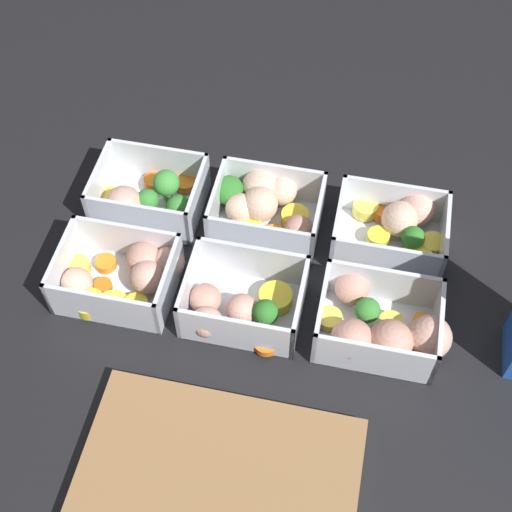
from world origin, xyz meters
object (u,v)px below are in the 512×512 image
container_far_center (239,305)px  container_far_left (382,328)px  container_near_center (263,206)px  container_near_left (399,227)px  container_far_right (125,276)px  container_near_right (148,197)px

container_far_center → container_far_left: bearing=-179.3°
container_near_center → container_far_left: same height
container_near_left → container_far_center: (0.17, 0.15, -0.00)m
container_far_center → container_far_right: same height
container_far_left → container_far_right: bearing=-2.0°
container_near_center → container_near_right: (0.15, 0.02, 0.00)m
container_near_left → container_far_right: bearing=24.2°
container_near_left → container_far_right: same height
container_near_right → container_far_left: same height
container_near_right → container_far_right: bearing=94.0°
container_far_center → container_near_right: bearing=-41.7°
container_near_right → container_far_left: 0.34m
container_near_center → container_far_left: bearing=138.2°
container_near_left → container_far_center: 0.23m
container_near_right → container_far_center: (-0.15, 0.13, -0.00)m
container_near_left → container_near_right: size_ratio=1.03×
container_near_left → container_near_right: same height
container_near_left → container_near_right: 0.32m
container_far_left → container_far_center: bearing=0.7°
container_near_left → container_far_right: (0.31, 0.14, -0.00)m
container_near_left → container_far_right: 0.34m
container_far_center → container_far_right: (0.14, -0.01, -0.00)m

